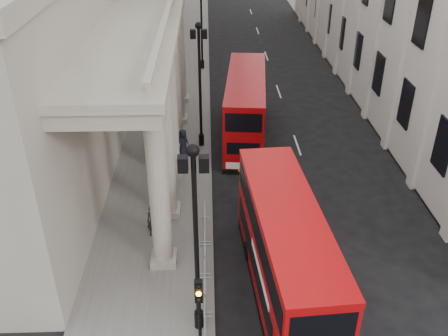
# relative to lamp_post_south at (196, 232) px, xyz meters

# --- Properties ---
(sidewalk_west) EXTENTS (6.00, 140.00, 0.12)m
(sidewalk_west) POSITION_rel_lamp_post_south_xyz_m (-2.40, 26.00, -4.85)
(sidewalk_west) COLOR slate
(sidewalk_west) RESTS_ON ground
(sidewalk_east) EXTENTS (3.00, 140.00, 0.12)m
(sidewalk_east) POSITION_rel_lamp_post_south_xyz_m (14.10, 26.00, -4.85)
(sidewalk_east) COLOR slate
(sidewalk_east) RESTS_ON ground
(kerb) EXTENTS (0.20, 140.00, 0.14)m
(kerb) POSITION_rel_lamp_post_south_xyz_m (0.55, 26.00, -4.84)
(kerb) COLOR slate
(kerb) RESTS_ON ground
(portico_building) EXTENTS (9.00, 28.00, 12.00)m
(portico_building) POSITION_rel_lamp_post_south_xyz_m (-9.90, 14.00, 1.09)
(portico_building) COLOR gray
(portico_building) RESTS_ON ground
(lamp_post_south) EXTENTS (1.05, 0.44, 8.32)m
(lamp_post_south) POSITION_rel_lamp_post_south_xyz_m (0.00, 0.00, 0.00)
(lamp_post_south) COLOR black
(lamp_post_south) RESTS_ON sidewalk_west
(lamp_post_mid) EXTENTS (1.05, 0.44, 8.32)m
(lamp_post_mid) POSITION_rel_lamp_post_south_xyz_m (0.00, 16.00, 0.00)
(lamp_post_mid) COLOR black
(lamp_post_mid) RESTS_ON sidewalk_west
(lamp_post_north) EXTENTS (1.05, 0.44, 8.32)m
(lamp_post_north) POSITION_rel_lamp_post_south_xyz_m (0.00, 32.00, 0.00)
(lamp_post_north) COLOR black
(lamp_post_north) RESTS_ON sidewalk_west
(traffic_light) EXTENTS (0.28, 0.33, 4.30)m
(traffic_light) POSITION_rel_lamp_post_south_xyz_m (0.10, -2.02, -1.80)
(traffic_light) COLOR black
(traffic_light) RESTS_ON sidewalk_west
(bus_near) EXTENTS (3.31, 10.65, 4.53)m
(bus_near) POSITION_rel_lamp_post_south_xyz_m (3.65, 1.85, -2.54)
(bus_near) COLOR #C2080B
(bus_near) RESTS_ON ground
(bus_far) EXTENTS (3.53, 10.65, 4.51)m
(bus_far) POSITION_rel_lamp_post_south_xyz_m (3.07, 17.27, -2.55)
(bus_far) COLOR #A6070A
(bus_far) RESTS_ON ground
(pedestrian_a) EXTENTS (0.71, 0.56, 1.70)m
(pedestrian_a) POSITION_rel_lamp_post_south_xyz_m (-2.37, 6.12, -3.94)
(pedestrian_a) COLOR black
(pedestrian_a) RESTS_ON sidewalk_west
(pedestrian_b) EXTENTS (0.95, 0.90, 1.54)m
(pedestrian_b) POSITION_rel_lamp_post_south_xyz_m (-2.82, 14.62, -4.02)
(pedestrian_b) COLOR #292421
(pedestrian_b) RESTS_ON sidewalk_west
(pedestrian_c) EXTENTS (1.09, 0.94, 1.88)m
(pedestrian_c) POSITION_rel_lamp_post_south_xyz_m (-1.16, 14.48, -3.85)
(pedestrian_c) COLOR black
(pedestrian_c) RESTS_ON sidewalk_west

